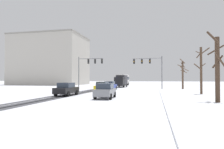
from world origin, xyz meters
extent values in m
plane|color=silver|center=(0.00, 0.00, 0.00)|extent=(300.00, 300.00, 0.00)
cube|color=#424247|center=(-3.55, 16.30, 0.00)|extent=(1.04, 35.85, 0.01)
cube|color=#424247|center=(-4.31, 16.30, 0.00)|extent=(0.91, 35.85, 0.01)
cube|color=#424247|center=(-5.24, 16.30, 0.00)|extent=(0.74, 35.85, 0.01)
cube|color=white|center=(9.51, 14.67, 0.06)|extent=(4.00, 35.85, 0.12)
cylinder|color=slate|center=(-8.11, 28.59, 3.25)|extent=(0.18, 0.18, 6.50)
cylinder|color=slate|center=(-5.61, 28.72, 6.10)|extent=(5.00, 0.38, 0.12)
cube|color=black|center=(-6.11, 28.69, 5.55)|extent=(0.33, 0.26, 0.90)
sphere|color=black|center=(-6.12, 28.85, 5.85)|extent=(0.20, 0.20, 0.20)
sphere|color=orange|center=(-6.12, 28.85, 5.55)|extent=(0.20, 0.20, 0.20)
sphere|color=black|center=(-6.12, 28.85, 5.25)|extent=(0.20, 0.20, 0.20)
cube|color=black|center=(-4.74, 28.76, 5.55)|extent=(0.33, 0.26, 0.90)
sphere|color=black|center=(-4.75, 28.92, 5.85)|extent=(0.20, 0.20, 0.20)
sphere|color=orange|center=(-4.75, 28.92, 5.55)|extent=(0.20, 0.20, 0.20)
sphere|color=black|center=(-4.75, 28.92, 5.25)|extent=(0.20, 0.20, 0.20)
cube|color=black|center=(-3.36, 28.83, 5.55)|extent=(0.33, 0.26, 0.90)
sphere|color=black|center=(-3.37, 28.99, 5.85)|extent=(0.20, 0.20, 0.20)
sphere|color=orange|center=(-3.37, 28.99, 5.55)|extent=(0.20, 0.20, 0.20)
sphere|color=black|center=(-3.37, 28.99, 5.25)|extent=(0.20, 0.20, 0.20)
cylinder|color=slate|center=(8.11, 30.59, 3.25)|extent=(0.18, 0.18, 6.50)
cylinder|color=slate|center=(5.28, 30.79, 6.10)|extent=(5.67, 0.51, 0.12)
cube|color=black|center=(5.84, 30.75, 5.55)|extent=(0.34, 0.26, 0.90)
sphere|color=black|center=(5.83, 30.59, 5.85)|extent=(0.20, 0.20, 0.20)
sphere|color=orange|center=(5.83, 30.59, 5.55)|extent=(0.20, 0.20, 0.20)
sphere|color=black|center=(5.83, 30.59, 5.25)|extent=(0.20, 0.20, 0.20)
cube|color=black|center=(4.29, 30.86, 5.55)|extent=(0.34, 0.26, 0.90)
sphere|color=black|center=(4.28, 30.70, 5.85)|extent=(0.20, 0.20, 0.20)
sphere|color=orange|center=(4.28, 30.70, 5.55)|extent=(0.20, 0.20, 0.20)
sphere|color=black|center=(4.28, 30.70, 5.25)|extent=(0.20, 0.20, 0.20)
cube|color=black|center=(2.73, 30.96, 5.55)|extent=(0.34, 0.26, 0.90)
sphere|color=black|center=(2.72, 30.80, 5.85)|extent=(0.20, 0.20, 0.20)
sphere|color=orange|center=(2.72, 30.80, 5.55)|extent=(0.20, 0.20, 0.20)
sphere|color=black|center=(2.72, 30.80, 5.25)|extent=(0.20, 0.20, 0.20)
cube|color=#233899|center=(-1.53, 28.05, 0.67)|extent=(1.94, 4.19, 0.70)
cube|color=#2D3847|center=(-1.54, 27.90, 1.32)|extent=(1.67, 1.99, 0.60)
cylinder|color=black|center=(-2.26, 29.36, 0.32)|extent=(0.26, 0.65, 0.64)
cylinder|color=black|center=(-0.65, 29.27, 0.32)|extent=(0.26, 0.65, 0.64)
cylinder|color=black|center=(-2.41, 26.83, 0.32)|extent=(0.26, 0.65, 0.64)
cylinder|color=black|center=(-0.80, 26.73, 0.32)|extent=(0.26, 0.65, 0.64)
cube|color=yellow|center=(-1.59, 22.89, 0.67)|extent=(1.87, 4.17, 0.70)
cube|color=#2D3847|center=(-1.59, 22.74, 1.32)|extent=(1.64, 1.96, 0.60)
cylinder|color=black|center=(-2.34, 24.19, 0.32)|extent=(0.25, 0.65, 0.64)
cylinder|color=black|center=(-0.73, 24.13, 0.32)|extent=(0.25, 0.65, 0.64)
cylinder|color=black|center=(-2.45, 21.65, 0.32)|extent=(0.25, 0.65, 0.64)
cylinder|color=black|center=(-0.83, 21.59, 0.32)|extent=(0.25, 0.65, 0.64)
cube|color=black|center=(-4.02, 14.63, 0.67)|extent=(1.70, 4.10, 0.70)
cube|color=#2D3847|center=(-4.02, 14.48, 1.32)|extent=(1.56, 1.90, 0.60)
cylinder|color=black|center=(-4.83, 15.90, 0.32)|extent=(0.22, 0.64, 0.64)
cylinder|color=black|center=(-3.21, 15.90, 0.32)|extent=(0.22, 0.64, 0.64)
cylinder|color=black|center=(-4.83, 13.36, 0.32)|extent=(0.22, 0.64, 0.64)
cylinder|color=black|center=(-3.21, 13.36, 0.32)|extent=(0.22, 0.64, 0.64)
cube|color=slate|center=(1.58, 12.38, 0.67)|extent=(1.88, 4.17, 0.70)
cube|color=#2D3847|center=(1.59, 12.23, 1.32)|extent=(1.64, 1.97, 0.60)
cylinder|color=black|center=(0.71, 13.61, 0.32)|extent=(0.25, 0.65, 0.64)
cylinder|color=black|center=(2.33, 13.69, 0.32)|extent=(0.25, 0.65, 0.64)
cylinder|color=black|center=(0.83, 11.07, 0.32)|extent=(0.25, 0.65, 0.64)
cylinder|color=black|center=(2.44, 11.15, 0.32)|extent=(0.25, 0.65, 0.64)
cube|color=silver|center=(-3.05, 51.96, 1.93)|extent=(2.75, 11.05, 2.90)
cube|color=#283342|center=(-3.05, 51.96, 2.28)|extent=(2.77, 10.18, 0.90)
cylinder|color=black|center=(-1.95, 48.08, 0.48)|extent=(0.32, 0.97, 0.96)
cylinder|color=black|center=(-4.32, 48.14, 0.48)|extent=(0.32, 0.97, 0.96)
cylinder|color=black|center=(-1.79, 55.23, 0.48)|extent=(0.32, 0.97, 0.96)
cylinder|color=black|center=(-4.16, 55.29, 0.48)|extent=(0.32, 0.97, 0.96)
cube|color=black|center=(-1.54, 37.69, 1.47)|extent=(2.11, 2.21, 2.10)
cube|color=#333338|center=(-1.53, 41.39, 1.72)|extent=(2.21, 5.21, 2.60)
cylinder|color=black|center=(-0.53, 38.13, 0.42)|extent=(0.28, 0.84, 0.84)
cylinder|color=black|center=(-2.55, 38.13, 0.42)|extent=(0.28, 0.84, 0.84)
cylinder|color=black|center=(-0.52, 42.82, 0.42)|extent=(0.28, 0.84, 0.84)
cylinder|color=black|center=(-2.54, 42.82, 0.42)|extent=(0.28, 0.84, 0.84)
cylinder|color=#423023|center=(12.29, 11.03, 2.93)|extent=(0.40, 0.40, 5.87)
cylinder|color=#423023|center=(12.45, 10.52, 3.64)|extent=(1.18, 0.50, 1.54)
cylinder|color=#423023|center=(12.43, 11.42, 3.67)|extent=(0.95, 0.45, 1.19)
cylinder|color=#423023|center=(11.84, 10.71, 5.82)|extent=(0.86, 1.13, 1.28)
cylinder|color=#423023|center=(12.37, 11.72, 4.79)|extent=(1.46, 0.29, 0.94)
cylinder|color=#4C3828|center=(13.01, 20.72, 3.24)|extent=(0.31, 0.31, 6.47)
cylinder|color=#4C3828|center=(12.52, 20.35, 3.74)|extent=(0.91, 1.14, 0.99)
cylinder|color=#4C3828|center=(13.60, 21.21, 5.94)|extent=(1.14, 1.33, 0.91)
cylinder|color=#4C3828|center=(13.29, 21.00, 3.96)|extent=(0.67, 0.67, 0.55)
cylinder|color=#4C3828|center=(12.68, 20.40, 5.67)|extent=(0.76, 0.77, 0.56)
cylinder|color=#4C3828|center=(12.86, 21.09, 5.46)|extent=(0.89, 0.48, 1.00)
cylinder|color=brown|center=(12.37, 34.25, 2.85)|extent=(0.37, 0.37, 5.70)
cylinder|color=brown|center=(12.30, 33.83, 4.08)|extent=(0.98, 0.33, 1.24)
cylinder|color=brown|center=(12.28, 33.77, 5.71)|extent=(1.10, 0.37, 1.06)
cylinder|color=brown|center=(12.57, 33.41, 4.12)|extent=(1.76, 0.54, 0.98)
cylinder|color=brown|center=(12.49, 33.63, 3.58)|extent=(1.30, 0.37, 0.65)
cylinder|color=brown|center=(12.39, 33.87, 4.89)|extent=(0.85, 0.15, 1.05)
cylinder|color=brown|center=(11.89, 33.75, 4.71)|extent=(1.12, 1.10, 0.71)
cube|color=#B2ADA3|center=(-30.27, 55.98, 8.49)|extent=(24.20, 16.66, 16.99)
cube|color=gray|center=(-30.27, 55.98, 17.24)|extent=(24.50, 16.96, 0.50)
camera|label=1|loc=(6.85, -8.04, 2.12)|focal=31.29mm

